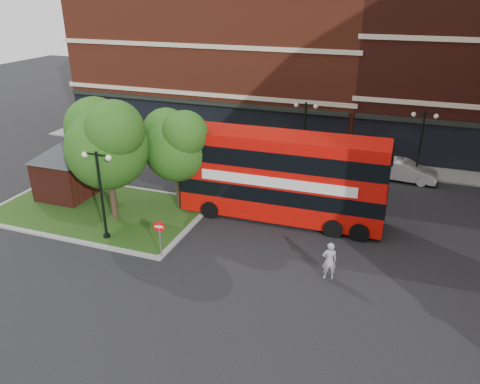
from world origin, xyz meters
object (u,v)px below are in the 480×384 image
at_px(woman, 329,261).
at_px(bus, 282,172).
at_px(car_white, 404,171).
at_px(car_silver, 247,153).

bearing_deg(woman, bus, -72.61).
bearing_deg(car_white, car_silver, 94.67).
bearing_deg(bus, woman, -55.84).
height_order(car_silver, car_white, car_white).
distance_m(bus, woman, 6.82).
relative_size(bus, woman, 6.20).
height_order(bus, car_silver, bus).
relative_size(woman, car_silver, 0.46).
distance_m(bus, car_silver, 10.19).
xyz_separation_m(car_silver, car_white, (11.62, 0.00, 0.03)).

